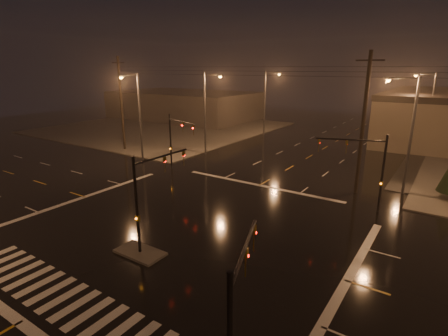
# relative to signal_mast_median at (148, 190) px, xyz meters

# --- Properties ---
(ground) EXTENTS (140.00, 140.00, 0.00)m
(ground) POSITION_rel_signal_mast_median_xyz_m (-0.00, 3.07, -3.75)
(ground) COLOR black
(ground) RESTS_ON ground
(sidewalk_nw) EXTENTS (36.00, 36.00, 0.12)m
(sidewalk_nw) POSITION_rel_signal_mast_median_xyz_m (-30.00, 33.07, -3.69)
(sidewalk_nw) COLOR #47453F
(sidewalk_nw) RESTS_ON ground
(median_island) EXTENTS (3.00, 1.60, 0.15)m
(median_island) POSITION_rel_signal_mast_median_xyz_m (-0.00, -0.93, -3.68)
(median_island) COLOR #47453F
(median_island) RESTS_ON ground
(crosswalk) EXTENTS (15.00, 2.60, 0.01)m
(crosswalk) POSITION_rel_signal_mast_median_xyz_m (-0.00, -5.93, -3.75)
(crosswalk) COLOR beige
(crosswalk) RESTS_ON ground
(stop_bar_near) EXTENTS (16.00, 0.50, 0.01)m
(stop_bar_near) POSITION_rel_signal_mast_median_xyz_m (-0.00, -7.93, -3.75)
(stop_bar_near) COLOR beige
(stop_bar_near) RESTS_ON ground
(stop_bar_far) EXTENTS (16.00, 0.50, 0.01)m
(stop_bar_far) POSITION_rel_signal_mast_median_xyz_m (-0.00, 14.07, -3.75)
(stop_bar_far) COLOR beige
(stop_bar_far) RESTS_ON ground
(commercial_block) EXTENTS (30.00, 18.00, 5.60)m
(commercial_block) POSITION_rel_signal_mast_median_xyz_m (-35.00, 45.07, -0.95)
(commercial_block) COLOR #463F3D
(commercial_block) RESTS_ON ground
(signal_mast_median) EXTENTS (0.25, 4.59, 6.00)m
(signal_mast_median) POSITION_rel_signal_mast_median_xyz_m (0.00, 0.00, 0.00)
(signal_mast_median) COLOR black
(signal_mast_median) RESTS_ON ground
(signal_mast_ne) EXTENTS (4.84, 1.86, 6.00)m
(signal_mast_ne) POSITION_rel_signal_mast_median_xyz_m (9.50, 13.21, 0.04)
(signal_mast_ne) COLOR black
(signal_mast_ne) RESTS_ON ground
(signal_mast_nw) EXTENTS (4.84, 1.86, 6.00)m
(signal_mast_nw) POSITION_rel_signal_mast_median_xyz_m (-9.50, 13.21, 0.04)
(signal_mast_nw) COLOR black
(signal_mast_nw) RESTS_ON ground
(signal_mast_se) EXTENTS (1.55, 3.87, 6.00)m
(signal_mast_se) POSITION_rel_signal_mast_median_xyz_m (10.23, -6.68, -0.04)
(signal_mast_se) COLOR black
(signal_mast_se) RESTS_ON ground
(streetlight_1) EXTENTS (2.77, 0.32, 10.00)m
(streetlight_1) POSITION_rel_signal_mast_median_xyz_m (-11.18, 21.07, 2.05)
(streetlight_1) COLOR #38383A
(streetlight_1) RESTS_ON ground
(streetlight_2) EXTENTS (2.77, 0.32, 10.00)m
(streetlight_2) POSITION_rel_signal_mast_median_xyz_m (-11.18, 37.07, 2.05)
(streetlight_2) COLOR #38383A
(streetlight_2) RESTS_ON ground
(streetlight_3) EXTENTS (2.77, 0.32, 10.00)m
(streetlight_3) POSITION_rel_signal_mast_median_xyz_m (11.18, 19.07, 2.05)
(streetlight_3) COLOR #38383A
(streetlight_3) RESTS_ON ground
(streetlight_4) EXTENTS (2.77, 0.32, 10.00)m
(streetlight_4) POSITION_rel_signal_mast_median_xyz_m (11.18, 39.07, 2.05)
(streetlight_4) COLOR #38383A
(streetlight_4) RESTS_ON ground
(streetlight_5) EXTENTS (0.32, 2.77, 10.00)m
(streetlight_5) POSITION_rel_signal_mast_median_xyz_m (-16.00, 14.26, 2.05)
(streetlight_5) COLOR #38383A
(streetlight_5) RESTS_ON ground
(utility_pole_0) EXTENTS (2.20, 0.32, 12.00)m
(utility_pole_0) POSITION_rel_signal_mast_median_xyz_m (-22.00, 17.07, 2.38)
(utility_pole_0) COLOR black
(utility_pole_0) RESTS_ON ground
(utility_pole_1) EXTENTS (2.20, 0.32, 12.00)m
(utility_pole_1) POSITION_rel_signal_mast_median_xyz_m (8.00, 17.07, 2.38)
(utility_pole_1) COLOR black
(utility_pole_1) RESTS_ON ground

